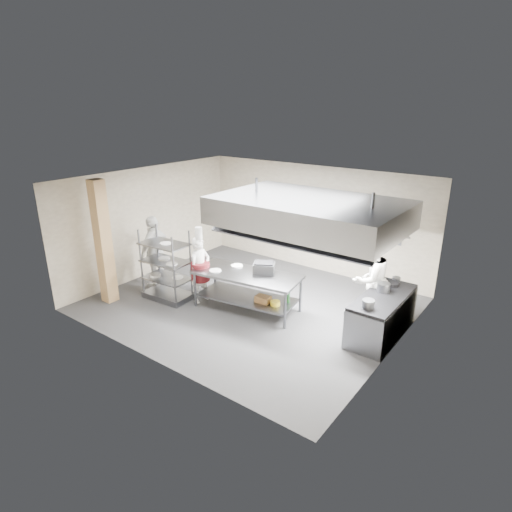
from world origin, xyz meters
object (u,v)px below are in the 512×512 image
Objects in this scene: chef_head at (200,270)px; griddle at (264,268)px; chef_line at (370,280)px; chef_plating at (155,252)px; island at (247,291)px; pass_rack at (166,265)px; cooking_range at (381,317)px; stockpot at (383,287)px.

chef_head is 3.39× the size of griddle.
chef_plating is (-5.20, -1.58, -0.01)m from chef_line.
island is 1.54× the size of chef_head.
island is 1.29× the size of chef_plating.
pass_rack reaches higher than cooking_range.
chef_plating is 5.74m from stockpot.
chef_head reaches higher than stockpot.
stockpot is (0.39, -0.26, 0.01)m from chef_line.
island is 5.22× the size of griddle.
stockpot is (2.88, 0.94, 0.54)m from island.
cooking_range is 1.04× the size of chef_plating.
pass_rack is 4.84m from chef_line.
chef_head reaches higher than cooking_range.
stockpot is at bearing 80.08° from chef_line.
chef_head is at bearing -163.19° from stockpot.
chef_head is at bearing 24.58° from pass_rack.
chef_plating reaches higher than griddle.
cooking_range is 0.61m from stockpot.
island is 0.70m from griddle.
chef_line reaches higher than island.
griddle is (-2.68, -0.47, 0.61)m from cooking_range.
chef_head reaches higher than griddle.
stockpot is at bearing 8.93° from island.
griddle is (-2.20, -0.92, 0.05)m from chef_line.
chef_line is at bearing 136.94° from cooking_range.
island is at bearing 87.77° from chef_plating.
island is at bearing -40.69° from chef_line.
cooking_range is 2.79m from griddle.
island is 2.12m from pass_rack.
cooking_range is 4.32m from chef_head.
stockpot reaches higher than cooking_range.
pass_rack is 3.70× the size of griddle.
chef_line is at bearing 16.52° from island.
chef_head is at bearing -44.32° from chef_line.
stockpot is (4.84, 1.64, 0.11)m from pass_rack.
stockpot is at bearing 115.73° from cooking_range.
cooking_range is 1.02× the size of chef_line.
chef_plating reaches higher than pass_rack.
cooking_range is at bearing -64.27° from stockpot.
chef_line reaches higher than stockpot.
chef_line is at bearing -65.26° from chef_head.
pass_rack is 2.45m from griddle.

